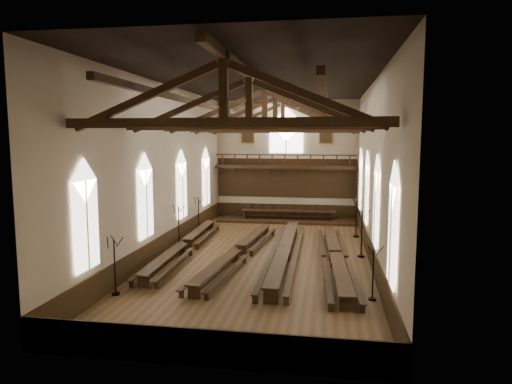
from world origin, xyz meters
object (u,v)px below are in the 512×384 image
candelabrum_left_near (115,277)px  refectory_row_b (239,250)px  candelabrum_right_mid (361,242)px  refectory_row_a (184,244)px  refectory_row_d (335,255)px  candelabrum_left_mid (179,235)px  refectory_row_c (285,250)px  candelabrum_left_far (199,222)px  dais (288,220)px  high_table (288,212)px  candelabrum_right_far (356,225)px  candelabrum_right_near (373,284)px

candelabrum_left_near → refectory_row_b: bearing=57.9°
candelabrum_right_mid → refectory_row_a: bearing=-176.7°
refectory_row_d → candelabrum_right_mid: bearing=50.2°
candelabrum_left_near → candelabrum_left_mid: 8.61m
refectory_row_c → candelabrum_left_far: (-6.77, 5.99, 0.25)m
dais → candelabrum_left_far: size_ratio=4.23×
dais → candelabrum_left_mid: 11.83m
refectory_row_a → high_table: bearing=64.9°
candelabrum_right_mid → high_table: bearing=116.2°
candelabrum_left_near → candelabrum_right_far: bearing=50.9°
refectory_row_d → candelabrum_right_near: (1.51, -5.31, 0.18)m
dais → high_table: size_ratio=1.47×
dais → refectory_row_d: bearing=-73.4°
high_table → candelabrum_right_far: (5.20, -5.19, 0.01)m
refectory_row_d → candelabrum_right_mid: size_ratio=5.09×
candelabrum_right_far → high_table: bearing=135.1°
dais → candelabrum_right_mid: candelabrum_right_mid is taller
refectory_row_a → refectory_row_d: size_ratio=0.97×
refectory_row_b → candelabrum_right_near: candelabrum_right_near is taller
refectory_row_d → candelabrum_right_far: (1.51, 7.21, 0.28)m
refectory_row_a → candelabrum_right_far: size_ratio=5.16×
refectory_row_b → high_table: 12.29m
candelabrum_right_far → refectory_row_a: bearing=-150.2°
refectory_row_a → refectory_row_c: bearing=-6.3°
refectory_row_d → candelabrum_right_near: bearing=-74.1°
refectory_row_b → refectory_row_d: size_ratio=0.97×
candelabrum_right_near → refectory_row_c: bearing=126.5°
high_table → refectory_row_c: bearing=-85.8°
refectory_row_a → high_table: (5.24, 11.17, 0.30)m
refectory_row_d → candelabrum_left_far: (-9.59, 6.54, 0.28)m
candelabrum_right_mid → refectory_row_c: bearing=-163.7°
refectory_row_d → candelabrum_right_near: candelabrum_right_near is taller
refectory_row_c → candelabrum_right_mid: 4.52m
dais → candelabrum_left_near: size_ratio=4.32×
candelabrum_left_mid → candelabrum_left_far: candelabrum_left_mid is taller
candelabrum_left_far → refectory_row_a: bearing=-83.0°
candelabrum_left_near → candelabrum_right_far: 17.59m
high_table → candelabrum_left_mid: (-5.90, -10.23, 0.05)m
dais → candelabrum_right_far: (5.20, -5.19, 0.72)m
refectory_row_d → candelabrum_right_far: candelabrum_right_far is taller
candelabrum_right_far → candelabrum_right_near: bearing=-90.0°
refectory_row_b → dais: bearing=82.0°
refectory_row_d → candelabrum_left_mid: 9.83m
refectory_row_d → candelabrum_left_near: size_ratio=5.46×
refectory_row_b → dais: (1.71, 12.17, -0.41)m
candelabrum_left_mid → candelabrum_right_far: (11.10, 5.04, -0.03)m
refectory_row_a → candelabrum_left_far: 5.37m
refectory_row_d → candelabrum_right_mid: candelabrum_right_mid is taller
candelabrum_left_near → candelabrum_left_far: (-0.00, 12.99, 0.02)m
candelabrum_left_near → candelabrum_left_far: bearing=90.0°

